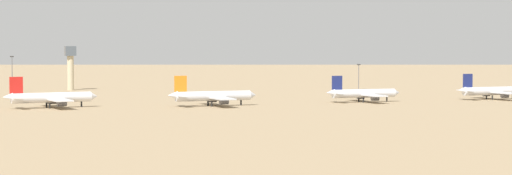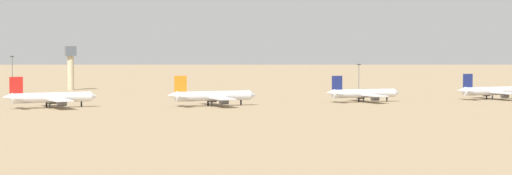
# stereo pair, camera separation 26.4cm
# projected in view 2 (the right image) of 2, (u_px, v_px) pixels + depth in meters

# --- Properties ---
(ground) EXTENTS (4000.00, 4000.00, 0.00)m
(ground) POSITION_uv_depth(u_px,v_px,m) (221.00, 106.00, 332.42)
(ground) COLOR #9E8460
(ridge_center) EXTENTS (252.03, 228.96, 110.78)m
(ridge_center) POSITION_uv_depth(u_px,v_px,m) (118.00, 21.00, 1311.17)
(ridge_center) COLOR gray
(ridge_center) RESTS_ON ground
(ridge_east) EXTENTS (431.50, 415.11, 90.47)m
(ridge_east) POSITION_uv_depth(u_px,v_px,m) (359.00, 30.00, 1460.68)
(ridge_east) COLOR gray
(ridge_east) RESTS_ON ground
(parked_jet_red_3) EXTENTS (34.03, 28.92, 11.25)m
(parked_jet_red_3) POSITION_uv_depth(u_px,v_px,m) (51.00, 98.00, 320.99)
(parked_jet_red_3) COLOR white
(parked_jet_red_3) RESTS_ON ground
(parked_jet_orange_4) EXTENTS (33.99, 28.52, 11.24)m
(parked_jet_orange_4) POSITION_uv_depth(u_px,v_px,m) (212.00, 96.00, 330.69)
(parked_jet_orange_4) COLOR silver
(parked_jet_orange_4) RESTS_ON ground
(parked_jet_navy_5) EXTENTS (31.50, 26.35, 10.44)m
(parked_jet_navy_5) POSITION_uv_depth(u_px,v_px,m) (363.00, 93.00, 353.02)
(parked_jet_navy_5) COLOR silver
(parked_jet_navy_5) RESTS_ON ground
(parked_jet_navy_6) EXTENTS (32.13, 26.95, 10.63)m
(parked_jet_navy_6) POSITION_uv_depth(u_px,v_px,m) (491.00, 91.00, 370.32)
(parked_jet_navy_6) COLOR silver
(parked_jet_navy_6) RESTS_ON ground
(control_tower) EXTENTS (5.20, 5.20, 21.62)m
(control_tower) POSITION_uv_depth(u_px,v_px,m) (71.00, 64.00, 445.12)
(control_tower) COLOR #C6B793
(control_tower) RESTS_ON ground
(light_pole_west) EXTENTS (1.80, 0.50, 17.07)m
(light_pole_west) POSITION_uv_depth(u_px,v_px,m) (12.00, 72.00, 423.70)
(light_pole_west) COLOR #59595E
(light_pole_west) RESTS_ON ground
(light_pole_mid) EXTENTS (1.80, 0.50, 12.66)m
(light_pole_mid) POSITION_uv_depth(u_px,v_px,m) (359.00, 74.00, 452.70)
(light_pole_mid) COLOR #59595E
(light_pole_mid) RESTS_ON ground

